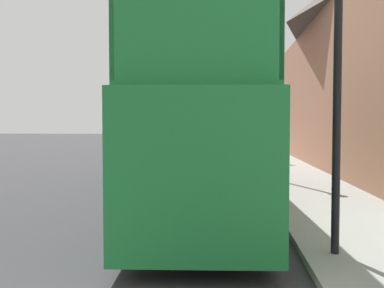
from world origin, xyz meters
The scene contains 8 objects.
ground_plane centered at (0.00, 21.00, 0.00)m, with size 144.00×144.00×0.00m, color #333335.
sidewalk centered at (6.10, 18.00, 0.07)m, with size 3.04×108.00×0.14m.
brick_terrace_rear centered at (10.62, 20.24, 5.34)m, with size 6.00×23.38×10.68m.
tour_bus centered at (2.70, 8.97, 1.78)m, with size 2.94×11.46×4.05m.
parked_car_ahead_of_bus centered at (3.43, 17.06, 0.67)m, with size 2.05×4.47×1.43m.
lamp_post_nearest centered at (5.10, 4.53, 3.70)m, with size 0.35×0.35×5.23m.
lamp_post_second centered at (5.11, 14.05, 3.43)m, with size 0.35×0.35×4.78m.
lamp_post_third centered at (5.11, 23.56, 3.41)m, with size 0.35×0.35×4.74m.
Camera 1 is at (3.33, -2.70, 2.21)m, focal length 42.00 mm.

